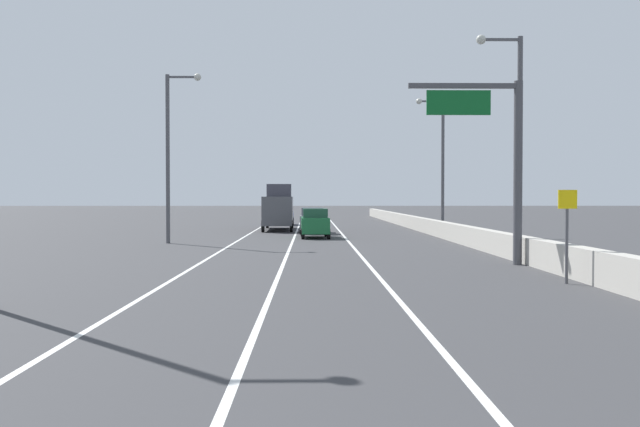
{
  "coord_description": "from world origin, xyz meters",
  "views": [
    {
      "loc": [
        -0.86,
        -3.24,
        2.76
      ],
      "look_at": [
        -0.22,
        44.63,
        1.65
      ],
      "focal_mm": 39.02,
      "sensor_mm": 36.0,
      "label": 1
    }
  ],
  "objects": [
    {
      "name": "lane_stripe_center",
      "position": [
        -2.0,
        55.0,
        0.0
      ],
      "size": [
        0.16,
        130.0,
        0.0
      ],
      "primitive_type": "cube",
      "color": "silver",
      "rests_on": "ground_plane"
    },
    {
      "name": "car_blue_1",
      "position": [
        -3.49,
        66.12,
        0.93
      ],
      "size": [
        1.87,
        4.03,
        1.87
      ],
      "color": "#1E389E",
      "rests_on": "ground_plane"
    },
    {
      "name": "lane_stripe_right",
      "position": [
        1.5,
        55.0,
        0.0
      ],
      "size": [
        0.16,
        130.0,
        0.0
      ],
      "primitive_type": "cube",
      "color": "silver",
      "rests_on": "ground_plane"
    },
    {
      "name": "lane_stripe_left",
      "position": [
        -5.5,
        55.0,
        0.0
      ],
      "size": [
        0.16,
        130.0,
        0.0
      ],
      "primitive_type": "cube",
      "color": "silver",
      "rests_on": "ground_plane"
    },
    {
      "name": "overhead_sign_gantry",
      "position": [
        6.86,
        25.01,
        4.73
      ],
      "size": [
        4.68,
        0.36,
        7.5
      ],
      "color": "#47474C",
      "rests_on": "ground_plane"
    },
    {
      "name": "ground_plane",
      "position": [
        0.0,
        64.0,
        0.0
      ],
      "size": [
        320.0,
        320.0,
        0.0
      ],
      "primitive_type": "plane",
      "color": "#38383A"
    },
    {
      "name": "lamp_post_right_second",
      "position": [
        8.45,
        28.45,
        5.84
      ],
      "size": [
        2.14,
        0.44,
        10.17
      ],
      "color": "#4C4C51",
      "rests_on": "ground_plane"
    },
    {
      "name": "speed_advisory_sign",
      "position": [
        7.31,
        18.74,
        1.76
      ],
      "size": [
        0.6,
        0.11,
        3.0
      ],
      "color": "#4C4C51",
      "rests_on": "ground_plane"
    },
    {
      "name": "car_green_2",
      "position": [
        -0.57,
        44.05,
        0.99
      ],
      "size": [
        2.02,
        4.33,
        2.0
      ],
      "color": "#196033",
      "rests_on": "ground_plane"
    },
    {
      "name": "lamp_post_right_third",
      "position": [
        8.79,
        48.75,
        5.84
      ],
      "size": [
        2.14,
        0.44,
        10.17
      ],
      "color": "#4C4C51",
      "rests_on": "ground_plane"
    },
    {
      "name": "car_gray_0",
      "position": [
        -0.75,
        50.12,
        0.99
      ],
      "size": [
        1.89,
        4.66,
        1.98
      ],
      "color": "slate",
      "rests_on": "ground_plane"
    },
    {
      "name": "lamp_post_left_mid",
      "position": [
        -9.17,
        38.51,
        5.84
      ],
      "size": [
        2.14,
        0.44,
        10.17
      ],
      "color": "#4C4C51",
      "rests_on": "ground_plane"
    },
    {
      "name": "jersey_barrier_right",
      "position": [
        8.21,
        40.0,
        0.55
      ],
      "size": [
        0.6,
        120.0,
        1.1
      ],
      "primitive_type": "cube",
      "color": "#B2ADA3",
      "rests_on": "ground_plane"
    },
    {
      "name": "box_truck",
      "position": [
        -3.6,
        55.77,
        1.78
      ],
      "size": [
        2.6,
        9.15,
        3.92
      ],
      "color": "#4C4C51",
      "rests_on": "ground_plane"
    }
  ]
}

